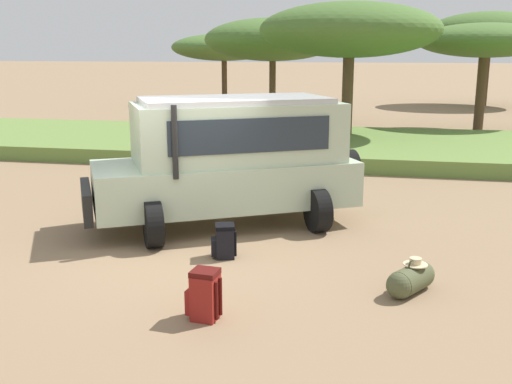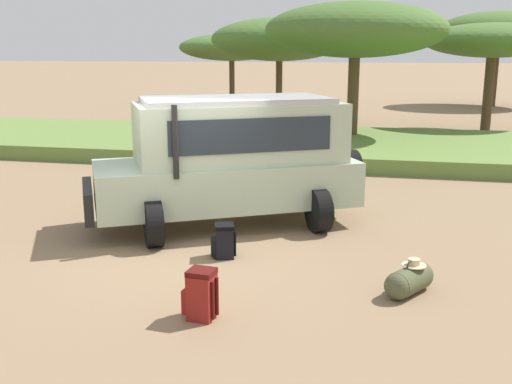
{
  "view_description": "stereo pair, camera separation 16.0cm",
  "coord_description": "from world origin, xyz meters",
  "px_view_note": "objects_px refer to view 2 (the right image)",
  "views": [
    {
      "loc": [
        3.16,
        -9.26,
        3.29
      ],
      "look_at": [
        1.23,
        0.21,
        1.0
      ],
      "focal_mm": 42.0,
      "sensor_mm": 36.0,
      "label": 1
    },
    {
      "loc": [
        3.32,
        -9.22,
        3.29
      ],
      "look_at": [
        1.23,
        0.21,
        1.0
      ],
      "focal_mm": 42.0,
      "sensor_mm": 36.0,
      "label": 2
    }
  ],
  "objects_px": {
    "backpack_cluster_center": "(224,241)",
    "acacia_tree_left_mid": "(279,40)",
    "safari_vehicle": "(232,158)",
    "acacia_tree_far_left": "(232,47)",
    "acacia_tree_right_mid": "(493,41)",
    "acacia_tree_far_right": "(498,32)",
    "backpack_beside_front_wheel": "(201,295)",
    "duffel_bag_low_black_case": "(409,280)",
    "acacia_tree_centre_back": "(355,30)"
  },
  "relations": [
    {
      "from": "acacia_tree_far_left",
      "to": "acacia_tree_far_right",
      "type": "xyz_separation_m",
      "value": [
        15.83,
        1.42,
        0.85
      ]
    },
    {
      "from": "acacia_tree_far_right",
      "to": "backpack_beside_front_wheel",
      "type": "bearing_deg",
      "value": -104.44
    },
    {
      "from": "safari_vehicle",
      "to": "backpack_beside_front_wheel",
      "type": "height_order",
      "value": "safari_vehicle"
    },
    {
      "from": "acacia_tree_far_left",
      "to": "acacia_tree_right_mid",
      "type": "distance_m",
      "value": 17.71
    },
    {
      "from": "backpack_cluster_center",
      "to": "duffel_bag_low_black_case",
      "type": "distance_m",
      "value": 3.05
    },
    {
      "from": "safari_vehicle",
      "to": "backpack_beside_front_wheel",
      "type": "distance_m",
      "value": 4.35
    },
    {
      "from": "safari_vehicle",
      "to": "acacia_tree_left_mid",
      "type": "bearing_deg",
      "value": 97.32
    },
    {
      "from": "backpack_beside_front_wheel",
      "to": "backpack_cluster_center",
      "type": "bearing_deg",
      "value": 98.43
    },
    {
      "from": "acacia_tree_right_mid",
      "to": "acacia_tree_centre_back",
      "type": "bearing_deg",
      "value": -136.43
    },
    {
      "from": "duffel_bag_low_black_case",
      "to": "acacia_tree_far_right",
      "type": "height_order",
      "value": "acacia_tree_far_right"
    },
    {
      "from": "acacia_tree_right_mid",
      "to": "duffel_bag_low_black_case",
      "type": "bearing_deg",
      "value": -101.07
    },
    {
      "from": "backpack_beside_front_wheel",
      "to": "acacia_tree_far_left",
      "type": "xyz_separation_m",
      "value": [
        -7.61,
        30.5,
        3.14
      ]
    },
    {
      "from": "safari_vehicle",
      "to": "acacia_tree_far_left",
      "type": "xyz_separation_m",
      "value": [
        -6.92,
        26.32,
        2.16
      ]
    },
    {
      "from": "acacia_tree_centre_back",
      "to": "acacia_tree_far_right",
      "type": "bearing_deg",
      "value": 67.47
    },
    {
      "from": "duffel_bag_low_black_case",
      "to": "acacia_tree_far_right",
      "type": "distance_m",
      "value": 31.33
    },
    {
      "from": "acacia_tree_right_mid",
      "to": "acacia_tree_far_right",
      "type": "distance_m",
      "value": 12.86
    },
    {
      "from": "backpack_cluster_center",
      "to": "acacia_tree_left_mid",
      "type": "bearing_deg",
      "value": 97.66
    },
    {
      "from": "safari_vehicle",
      "to": "acacia_tree_far_left",
      "type": "height_order",
      "value": "acacia_tree_far_left"
    },
    {
      "from": "backpack_cluster_center",
      "to": "acacia_tree_far_left",
      "type": "distance_m",
      "value": 29.32
    },
    {
      "from": "duffel_bag_low_black_case",
      "to": "acacia_tree_far_right",
      "type": "xyz_separation_m",
      "value": [
        5.65,
        30.54,
        4.11
      ]
    },
    {
      "from": "acacia_tree_centre_back",
      "to": "acacia_tree_right_mid",
      "type": "bearing_deg",
      "value": 43.57
    },
    {
      "from": "safari_vehicle",
      "to": "duffel_bag_low_black_case",
      "type": "bearing_deg",
      "value": -40.58
    },
    {
      "from": "acacia_tree_left_mid",
      "to": "acacia_tree_far_left",
      "type": "bearing_deg",
      "value": 116.68
    },
    {
      "from": "backpack_beside_front_wheel",
      "to": "acacia_tree_left_mid",
      "type": "xyz_separation_m",
      "value": [
        -2.86,
        21.05,
        3.44
      ]
    },
    {
      "from": "safari_vehicle",
      "to": "acacia_tree_right_mid",
      "type": "bearing_deg",
      "value": 65.83
    },
    {
      "from": "acacia_tree_far_left",
      "to": "acacia_tree_centre_back",
      "type": "bearing_deg",
      "value": -62.04
    },
    {
      "from": "backpack_cluster_center",
      "to": "acacia_tree_right_mid",
      "type": "height_order",
      "value": "acacia_tree_right_mid"
    },
    {
      "from": "acacia_tree_centre_back",
      "to": "acacia_tree_far_left",
      "type": "bearing_deg",
      "value": 117.96
    },
    {
      "from": "acacia_tree_far_left",
      "to": "acacia_tree_centre_back",
      "type": "distance_m",
      "value": 18.26
    },
    {
      "from": "backpack_beside_front_wheel",
      "to": "backpack_cluster_center",
      "type": "height_order",
      "value": "backpack_beside_front_wheel"
    },
    {
      "from": "backpack_cluster_center",
      "to": "acacia_tree_left_mid",
      "type": "xyz_separation_m",
      "value": [
        -2.52,
        18.77,
        3.48
      ]
    },
    {
      "from": "acacia_tree_far_right",
      "to": "backpack_cluster_center",
      "type": "bearing_deg",
      "value": -106.11
    },
    {
      "from": "acacia_tree_right_mid",
      "to": "safari_vehicle",
      "type": "bearing_deg",
      "value": -114.17
    },
    {
      "from": "backpack_cluster_center",
      "to": "acacia_tree_far_right",
      "type": "bearing_deg",
      "value": 73.89
    },
    {
      "from": "acacia_tree_left_mid",
      "to": "acacia_tree_centre_back",
      "type": "distance_m",
      "value": 7.68
    },
    {
      "from": "acacia_tree_far_left",
      "to": "acacia_tree_right_mid",
      "type": "relative_size",
      "value": 1.21
    },
    {
      "from": "safari_vehicle",
      "to": "acacia_tree_centre_back",
      "type": "bearing_deg",
      "value": 80.87
    },
    {
      "from": "acacia_tree_right_mid",
      "to": "acacia_tree_far_right",
      "type": "bearing_deg",
      "value": 80.37
    },
    {
      "from": "acacia_tree_right_mid",
      "to": "acacia_tree_far_right",
      "type": "height_order",
      "value": "acacia_tree_far_right"
    },
    {
      "from": "backpack_beside_front_wheel",
      "to": "acacia_tree_centre_back",
      "type": "distance_m",
      "value": 14.86
    },
    {
      "from": "acacia_tree_far_left",
      "to": "acacia_tree_left_mid",
      "type": "distance_m",
      "value": 10.58
    },
    {
      "from": "backpack_beside_front_wheel",
      "to": "duffel_bag_low_black_case",
      "type": "xyz_separation_m",
      "value": [
        2.58,
        1.38,
        -0.12
      ]
    },
    {
      "from": "safari_vehicle",
      "to": "acacia_tree_far_right",
      "type": "relative_size",
      "value": 0.74
    },
    {
      "from": "safari_vehicle",
      "to": "acacia_tree_centre_back",
      "type": "height_order",
      "value": "acacia_tree_centre_back"
    },
    {
      "from": "safari_vehicle",
      "to": "acacia_tree_centre_back",
      "type": "distance_m",
      "value": 10.67
    },
    {
      "from": "backpack_beside_front_wheel",
      "to": "acacia_tree_centre_back",
      "type": "bearing_deg",
      "value": 86.24
    },
    {
      "from": "acacia_tree_left_mid",
      "to": "acacia_tree_centre_back",
      "type": "relative_size",
      "value": 1.08
    },
    {
      "from": "backpack_beside_front_wheel",
      "to": "duffel_bag_low_black_case",
      "type": "relative_size",
      "value": 0.75
    },
    {
      "from": "backpack_cluster_center",
      "to": "acacia_tree_right_mid",
      "type": "distance_m",
      "value": 18.46
    },
    {
      "from": "acacia_tree_centre_back",
      "to": "acacia_tree_far_right",
      "type": "height_order",
      "value": "acacia_tree_far_right"
    }
  ]
}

